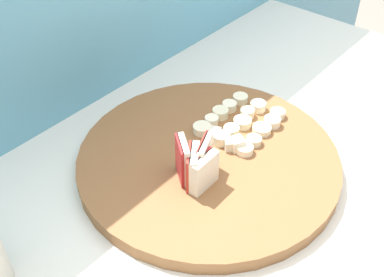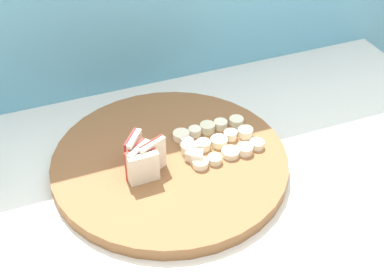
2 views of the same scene
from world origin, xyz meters
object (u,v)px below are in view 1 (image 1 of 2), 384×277
apple_dice_pile (221,144)px  cutting_board (208,160)px  banana_slice_rows (240,122)px  apple_wedge_fan (196,165)px

apple_dice_pile → cutting_board: bearing=167.9°
banana_slice_rows → apple_dice_pile: bearing=-170.5°
apple_wedge_fan → cutting_board: bearing=20.1°
cutting_board → apple_wedge_fan: size_ratio=5.40×
apple_wedge_fan → apple_dice_pile: size_ratio=0.74×
cutting_board → apple_dice_pile: bearing=-12.1°
apple_wedge_fan → apple_dice_pile: apple_wedge_fan is taller
cutting_board → banana_slice_rows: (0.09, 0.01, 0.02)m
apple_dice_pile → banana_slice_rows: bearing=9.5°
cutting_board → apple_wedge_fan: bearing=-159.9°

